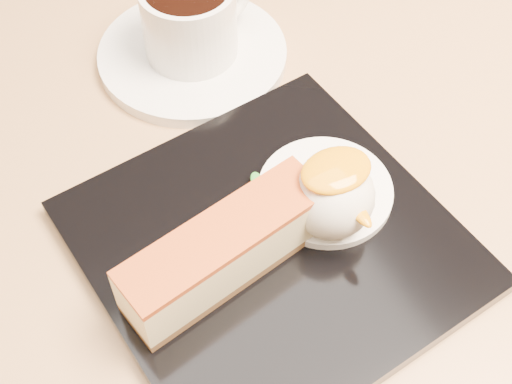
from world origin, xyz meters
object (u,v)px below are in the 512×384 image
cheesecake (225,250)px  coffee_cup (191,18)px  table (204,309)px  saucer (193,55)px  dessert_plate (271,245)px  ice_cream_scoop (332,197)px

cheesecake → coffee_cup: (0.07, 0.19, 0.01)m
table → saucer: saucer is taller
dessert_plate → ice_cream_scoop: bearing=-7.1°
table → coffee_cup: 0.24m
dessert_plate → coffee_cup: (0.04, 0.19, 0.03)m
saucer → dessert_plate: bearing=-100.5°
coffee_cup → ice_cream_scoop: bearing=-101.2°
table → ice_cream_scoop: size_ratio=14.80×
table → saucer: (0.06, 0.13, 0.16)m
ice_cream_scoop → saucer: (-0.01, 0.19, -0.03)m
dessert_plate → saucer: (0.03, 0.19, -0.00)m
dessert_plate → cheesecake: 0.04m
coffee_cup → cheesecake: bearing=-122.6°
saucer → coffee_cup: 0.04m
ice_cream_scoop → table: bearing=137.0°
table → coffee_cup: size_ratio=8.26×
ice_cream_scoop → coffee_cup: (-0.00, 0.19, 0.00)m
table → dessert_plate: size_ratio=3.64×
cheesecake → dessert_plate: bearing=-1.6°
table → coffee_cup: bearing=63.0°
cheesecake → coffee_cup: size_ratio=1.43×
dessert_plate → cheesecake: (-0.03, -0.00, 0.03)m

